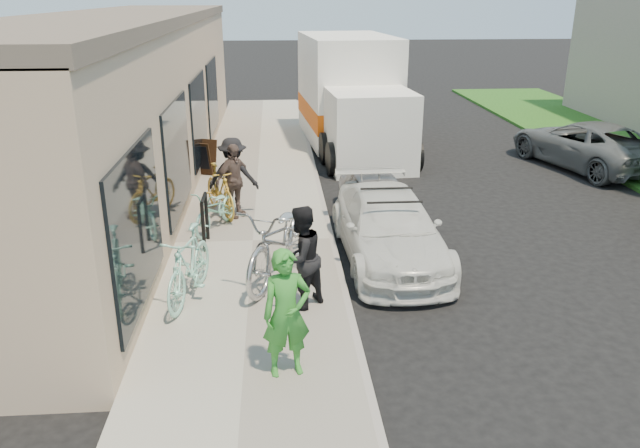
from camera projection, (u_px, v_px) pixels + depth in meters
name	position (u px, v px, depth m)	size (l,w,h in m)	color
ground	(379.00, 319.00, 9.55)	(120.00, 120.00, 0.00)	black
sidewalk	(253.00, 244.00, 12.19)	(3.00, 34.00, 0.15)	#9F9B8F
curb	(332.00, 242.00, 12.30)	(0.12, 34.00, 0.13)	gray
storefront	(128.00, 100.00, 15.92)	(3.60, 20.00, 4.22)	tan
bike_rack	(205.00, 216.00, 11.74)	(0.07, 0.69, 0.97)	black
sandwich_board	(204.00, 158.00, 16.44)	(0.71, 0.71, 0.89)	black
sedan_white	(389.00, 228.00, 11.49)	(1.87, 4.32, 1.28)	silver
sedan_silver	(376.00, 198.00, 13.41)	(1.30, 3.24, 1.10)	#A2A2A7
moving_truck	(351.00, 99.00, 19.78)	(3.13, 7.15, 3.43)	white
far_car_gray	(586.00, 144.00, 17.66)	(2.19, 4.74, 1.32)	#56595B
tandem_bike	(281.00, 240.00, 10.36)	(0.89, 2.57, 1.35)	#B0B0B2
woman_rider	(287.00, 313.00, 7.66)	(0.61, 0.40, 1.67)	#338C2E
man_standing	(301.00, 258.00, 9.35)	(0.78, 0.61, 1.61)	black
cruiser_bike_a	(189.00, 265.00, 9.67)	(0.53, 1.89, 1.14)	#9BE7CF
cruiser_bike_b	(216.00, 209.00, 12.57)	(0.58, 1.65, 0.87)	#9BE7CF
cruiser_bike_c	(220.00, 190.00, 13.44)	(0.50, 1.78, 1.07)	gold
bystander_a	(233.00, 176.00, 13.42)	(1.08, 0.62, 1.67)	black
bystander_b	(234.00, 181.00, 13.21)	(0.93, 0.39, 1.59)	brown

